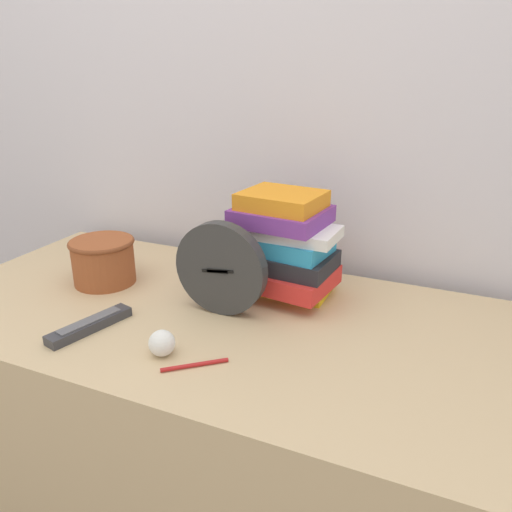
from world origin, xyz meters
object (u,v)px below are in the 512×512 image
(book_stack, at_px, (286,246))
(tv_remote, at_px, (90,325))
(pen, at_px, (195,365))
(basket, at_px, (103,259))
(crumpled_paper_ball, at_px, (164,344))
(desk_clock, at_px, (221,269))

(book_stack, xyz_separation_m, tv_remote, (-0.31, -0.33, -0.12))
(tv_remote, xyz_separation_m, pen, (0.27, -0.03, -0.01))
(basket, bearing_deg, tv_remote, -57.77)
(tv_remote, xyz_separation_m, crumpled_paper_ball, (0.20, -0.02, 0.01))
(pen, bearing_deg, crumpled_paper_ball, 171.41)
(basket, distance_m, crumpled_paper_ball, 0.41)
(crumpled_paper_ball, bearing_deg, tv_remote, 174.00)
(desk_clock, height_order, pen, desk_clock)
(crumpled_paper_ball, relative_size, pen, 0.50)
(book_stack, distance_m, crumpled_paper_ball, 0.38)
(desk_clock, height_order, tv_remote, desk_clock)
(desk_clock, xyz_separation_m, tv_remote, (-0.22, -0.18, -0.09))
(book_stack, relative_size, tv_remote, 1.30)
(basket, xyz_separation_m, tv_remote, (0.13, -0.21, -0.05))
(crumpled_paper_ball, height_order, pen, crumpled_paper_ball)
(tv_remote, distance_m, crumpled_paper_ball, 0.20)
(basket, xyz_separation_m, pen, (0.41, -0.24, -0.06))
(basket, bearing_deg, desk_clock, -4.56)
(crumpled_paper_ball, bearing_deg, book_stack, 71.65)
(basket, height_order, tv_remote, basket)
(tv_remote, distance_m, pen, 0.27)
(desk_clock, relative_size, pen, 2.07)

